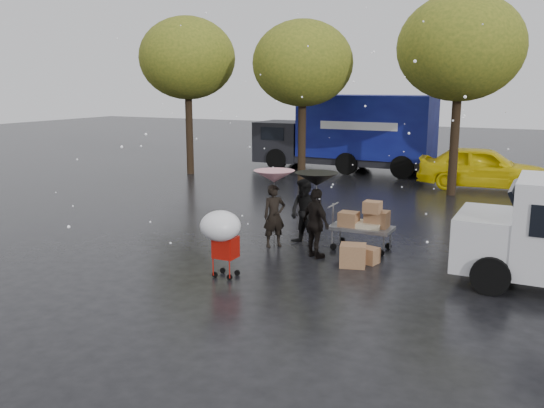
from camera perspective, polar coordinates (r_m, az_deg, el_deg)
The scene contains 13 objects.
ground at distance 13.55m, azimuth -0.40°, elevation -5.37°, with size 90.00×90.00×0.00m, color black.
person_pink at distance 14.29m, azimuth 0.22°, elevation -1.20°, with size 0.57×0.38×1.57m, color black.
person_middle at distance 14.43m, azimuth 3.25°, elevation -0.85°, with size 0.82×0.64×1.68m, color black.
person_black at distance 13.41m, azimuth 4.38°, elevation -1.92°, with size 0.97×0.40×1.65m, color black.
umbrella_pink at distance 14.10m, azimuth 0.23°, elevation 2.73°, with size 1.01×1.01×1.93m.
umbrella_black at distance 13.20m, azimuth 4.45°, elevation 2.46°, with size 1.01×1.01×2.02m.
vendor_cart at distance 14.17m, azimuth 9.19°, elevation -1.71°, with size 1.52×0.80×1.27m.
shopping_cart at distance 11.90m, azimuth -5.04°, elevation -2.54°, with size 0.84×0.84×1.46m.
blue_truck at distance 27.08m, azimuth 7.63°, elevation 6.97°, with size 8.30×2.60×3.50m.
box_ground_near at distance 13.00m, azimuth 8.02°, elevation -5.07°, with size 0.56×0.45×0.51m, color brown.
box_ground_far at distance 13.33m, azimuth 9.49°, elevation -5.02°, with size 0.46×0.36×0.36m, color brown.
yellow_taxi at distance 23.79m, azimuth 20.15°, elevation 3.43°, with size 1.95×4.85×1.65m, color yellow.
tree_row at distance 22.47m, azimuth 10.41°, elevation 14.24°, with size 21.60×4.40×7.12m.
Camera 1 is at (5.84, -11.55, 4.01)m, focal length 38.00 mm.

